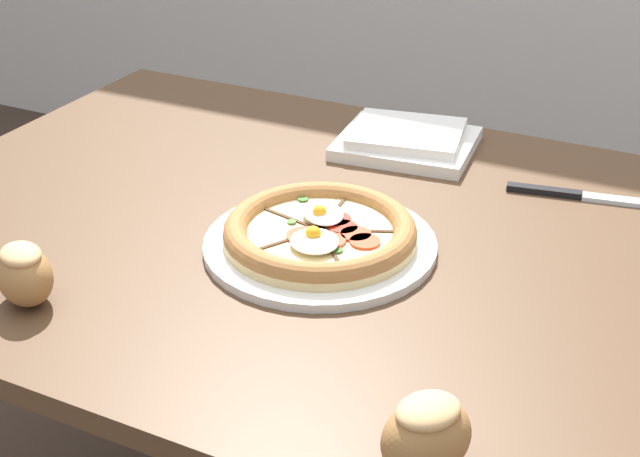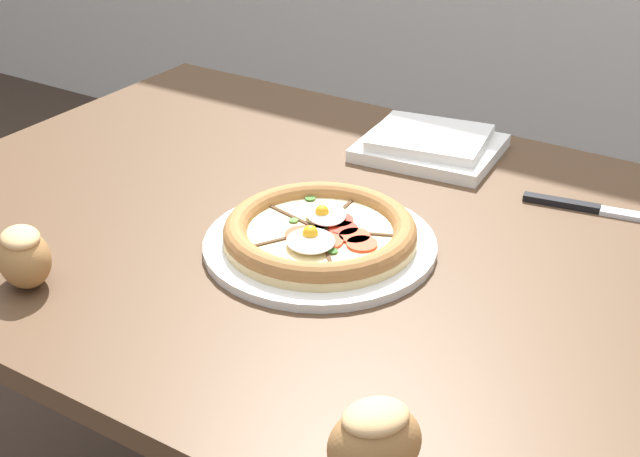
{
  "view_description": "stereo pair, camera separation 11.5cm",
  "coord_description": "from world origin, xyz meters",
  "px_view_note": "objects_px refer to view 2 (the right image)",
  "views": [
    {
      "loc": [
        0.49,
        -0.96,
        1.33
      ],
      "look_at": [
        0.04,
        -0.05,
        0.78
      ],
      "focal_mm": 50.0,
      "sensor_mm": 36.0,
      "label": 1
    },
    {
      "loc": [
        0.59,
        -0.91,
        1.33
      ],
      "look_at": [
        0.04,
        -0.05,
        0.78
      ],
      "focal_mm": 50.0,
      "sensor_mm": 36.0,
      "label": 2
    }
  ],
  "objects_px": {
    "napkin_folded": "(430,144)",
    "bread_piece_near": "(24,256)",
    "bread_piece_mid": "(375,441)",
    "knife_main": "(613,212)",
    "pizza": "(320,235)",
    "dining_table": "(315,288)"
  },
  "relations": [
    {
      "from": "pizza",
      "to": "napkin_folded",
      "type": "height_order",
      "value": "pizza"
    },
    {
      "from": "napkin_folded",
      "to": "bread_piece_near",
      "type": "height_order",
      "value": "bread_piece_near"
    },
    {
      "from": "napkin_folded",
      "to": "knife_main",
      "type": "bearing_deg",
      "value": -9.44
    },
    {
      "from": "bread_piece_mid",
      "to": "bread_piece_near",
      "type": "bearing_deg",
      "value": 173.77
    },
    {
      "from": "pizza",
      "to": "bread_piece_mid",
      "type": "height_order",
      "value": "bread_piece_mid"
    },
    {
      "from": "bread_piece_near",
      "to": "bread_piece_mid",
      "type": "height_order",
      "value": "bread_piece_mid"
    },
    {
      "from": "napkin_folded",
      "to": "knife_main",
      "type": "distance_m",
      "value": 0.32
    },
    {
      "from": "bread_piece_mid",
      "to": "knife_main",
      "type": "height_order",
      "value": "bread_piece_mid"
    },
    {
      "from": "dining_table",
      "to": "bread_piece_mid",
      "type": "distance_m",
      "value": 0.51
    },
    {
      "from": "napkin_folded",
      "to": "knife_main",
      "type": "height_order",
      "value": "napkin_folded"
    },
    {
      "from": "pizza",
      "to": "bread_piece_near",
      "type": "relative_size",
      "value": 2.97
    },
    {
      "from": "pizza",
      "to": "dining_table",
      "type": "bearing_deg",
      "value": 128.55
    },
    {
      "from": "bread_piece_near",
      "to": "dining_table",
      "type": "bearing_deg",
      "value": 56.34
    },
    {
      "from": "pizza",
      "to": "bread_piece_mid",
      "type": "xyz_separation_m",
      "value": [
        0.26,
        -0.32,
        0.02
      ]
    },
    {
      "from": "bread_piece_near",
      "to": "pizza",
      "type": "bearing_deg",
      "value": 46.09
    },
    {
      "from": "pizza",
      "to": "bread_piece_near",
      "type": "xyz_separation_m",
      "value": [
        -0.26,
        -0.27,
        0.02
      ]
    },
    {
      "from": "dining_table",
      "to": "pizza",
      "type": "relative_size",
      "value": 3.98
    },
    {
      "from": "pizza",
      "to": "napkin_folded",
      "type": "xyz_separation_m",
      "value": [
        -0.02,
        0.35,
        -0.0
      ]
    },
    {
      "from": "dining_table",
      "to": "bread_piece_near",
      "type": "relative_size",
      "value": 11.84
    },
    {
      "from": "dining_table",
      "to": "knife_main",
      "type": "distance_m",
      "value": 0.43
    },
    {
      "from": "bread_piece_mid",
      "to": "knife_main",
      "type": "relative_size",
      "value": 0.43
    },
    {
      "from": "pizza",
      "to": "napkin_folded",
      "type": "bearing_deg",
      "value": 92.74
    }
  ]
}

